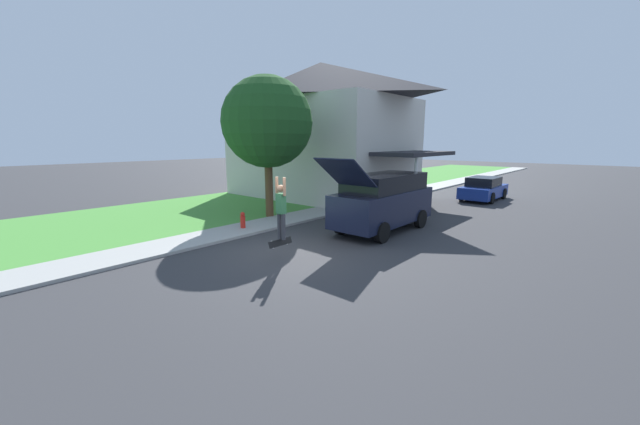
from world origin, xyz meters
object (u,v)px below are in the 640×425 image
object	(u,v)px
fire_hydrant	(243,220)
suv_parked	(383,200)
skateboarder	(281,208)
skateboard	(280,243)
car_down_street	(483,189)
lawn_tree_near	(267,123)

from	to	relation	value
fire_hydrant	suv_parked	bearing A→B (deg)	40.53
suv_parked	skateboarder	bearing A→B (deg)	-94.59
skateboarder	skateboard	distance (m)	1.09
suv_parked	skateboarder	size ratio (longest dim) A/B	3.01
skateboard	skateboarder	bearing A→B (deg)	-14.65
car_down_street	skateboard	world-z (taller)	car_down_street
lawn_tree_near	skateboard	bearing A→B (deg)	-37.83
skateboarder	fire_hydrant	xyz separation A→B (m)	(-3.83, 1.43, -1.17)
suv_parked	car_down_street	xyz separation A→B (m)	(0.53, 10.70, -0.55)
lawn_tree_near	suv_parked	size ratio (longest dim) A/B	1.13
car_down_street	fire_hydrant	xyz separation A→B (m)	(-4.77, -14.32, -0.25)
lawn_tree_near	skateboarder	distance (m)	6.66
suv_parked	fire_hydrant	distance (m)	5.63
car_down_street	skateboard	xyz separation A→B (m)	(-1.04, -15.72, -0.17)
skateboard	fire_hydrant	distance (m)	3.98
suv_parked	skateboard	bearing A→B (deg)	-95.78
skateboard	fire_hydrant	bearing A→B (deg)	159.41
skateboarder	car_down_street	bearing A→B (deg)	86.59
skateboarder	skateboard	world-z (taller)	skateboarder
lawn_tree_near	car_down_street	xyz separation A→B (m)	(5.76, 12.06, -3.65)
suv_parked	car_down_street	world-z (taller)	suv_parked
suv_parked	skateboarder	world-z (taller)	suv_parked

